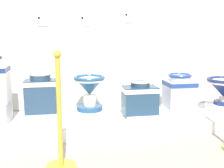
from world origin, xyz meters
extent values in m
cube|color=silver|center=(2.01, 3.22, 1.45)|extent=(4.22, 0.06, 2.91)
cube|color=white|center=(2.01, 2.76, 0.07)|extent=(3.27, 0.82, 0.13)
cube|color=white|center=(1.18, 2.82, 0.17)|extent=(0.40, 0.38, 0.08)
cube|color=navy|center=(1.18, 2.82, 0.40)|extent=(0.35, 0.24, 0.37)
cube|color=white|center=(1.18, 2.82, 0.55)|extent=(0.36, 0.25, 0.05)
cylinder|color=navy|center=(1.18, 2.82, 0.62)|extent=(0.23, 0.23, 0.07)
torus|color=white|center=(1.18, 2.82, 0.66)|extent=(0.26, 0.26, 0.04)
cube|color=white|center=(1.73, 2.81, 0.17)|extent=(0.34, 0.34, 0.08)
cylinder|color=navy|center=(1.73, 2.81, 0.24)|extent=(0.30, 0.30, 0.05)
cylinder|color=white|center=(1.73, 2.81, 0.33)|extent=(0.15, 0.15, 0.13)
cone|color=navy|center=(1.73, 2.81, 0.50)|extent=(0.35, 0.35, 0.20)
cylinder|color=white|center=(1.73, 2.81, 0.57)|extent=(0.34, 0.34, 0.03)
torus|color=navy|center=(1.73, 2.81, 0.59)|extent=(0.36, 0.36, 0.04)
cylinder|color=white|center=(1.73, 2.81, 0.59)|extent=(0.24, 0.24, 0.01)
cube|color=white|center=(2.31, 2.71, 0.15)|extent=(0.36, 0.31, 0.04)
cube|color=navy|center=(2.31, 2.71, 0.33)|extent=(0.40, 0.25, 0.32)
cube|color=white|center=(2.31, 2.71, 0.46)|extent=(0.40, 0.26, 0.05)
cylinder|color=navy|center=(2.31, 2.71, 0.52)|extent=(0.22, 0.22, 0.06)
torus|color=white|center=(2.31, 2.71, 0.56)|extent=(0.24, 0.24, 0.04)
cube|color=white|center=(2.85, 2.84, 0.16)|extent=(0.36, 0.33, 0.05)
cube|color=silver|center=(2.85, 2.84, 0.36)|extent=(0.34, 0.31, 0.33)
cube|color=navy|center=(2.85, 2.84, 0.49)|extent=(0.35, 0.32, 0.05)
cylinder|color=silver|center=(2.85, 2.84, 0.56)|extent=(0.26, 0.26, 0.07)
torus|color=navy|center=(2.85, 2.84, 0.59)|extent=(0.28, 0.28, 0.04)
cube|color=white|center=(3.37, 2.70, 0.18)|extent=(0.28, 0.35, 0.10)
cylinder|color=navy|center=(3.37, 2.70, 0.26)|extent=(0.22, 0.22, 0.04)
cylinder|color=white|center=(3.37, 2.70, 0.31)|extent=(0.11, 0.11, 0.05)
cone|color=navy|center=(3.37, 2.70, 0.44)|extent=(0.41, 0.41, 0.21)
cylinder|color=white|center=(3.37, 2.70, 0.52)|extent=(0.41, 0.41, 0.03)
cylinder|color=white|center=(3.37, 2.70, 0.54)|extent=(0.29, 0.29, 0.01)
cube|color=white|center=(1.21, 3.19, 1.25)|extent=(0.13, 0.01, 0.12)
cube|color=#386BAD|center=(1.16, 3.19, 1.28)|extent=(0.02, 0.01, 0.02)
cube|color=white|center=(1.72, 3.19, 1.25)|extent=(0.12, 0.01, 0.13)
cube|color=#386BAD|center=(1.69, 3.19, 1.29)|extent=(0.02, 0.01, 0.02)
cube|color=white|center=(2.27, 3.19, 1.29)|extent=(0.09, 0.01, 0.13)
cube|color=slate|center=(2.24, 3.19, 1.33)|extent=(0.02, 0.01, 0.02)
cylinder|color=gold|center=(1.40, 1.82, 0.01)|extent=(0.25, 0.25, 0.02)
cylinder|color=gold|center=(1.40, 1.82, 0.47)|extent=(0.04, 0.04, 0.89)
sphere|color=gold|center=(1.40, 1.82, 0.95)|extent=(0.06, 0.06, 0.06)
camera|label=1|loc=(1.46, -0.36, 1.11)|focal=44.68mm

